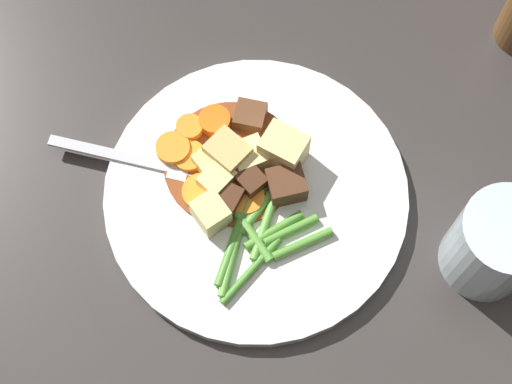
% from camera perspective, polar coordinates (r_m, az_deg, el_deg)
% --- Properties ---
extents(ground_plane, '(3.00, 3.00, 0.00)m').
position_cam_1_polar(ground_plane, '(0.71, 0.00, -0.41)').
color(ground_plane, '#383330').
extents(dinner_plate, '(0.28, 0.28, 0.01)m').
position_cam_1_polar(dinner_plate, '(0.71, 0.00, -0.21)').
color(dinner_plate, white).
rests_on(dinner_plate, ground_plane).
extents(stew_sauce, '(0.12, 0.12, 0.00)m').
position_cam_1_polar(stew_sauce, '(0.71, -1.90, 2.12)').
color(stew_sauce, brown).
rests_on(stew_sauce, dinner_plate).
extents(carrot_slice_0, '(0.04, 0.04, 0.01)m').
position_cam_1_polar(carrot_slice_0, '(0.69, -0.64, -0.50)').
color(carrot_slice_0, orange).
rests_on(carrot_slice_0, dinner_plate).
extents(carrot_slice_1, '(0.05, 0.05, 0.01)m').
position_cam_1_polar(carrot_slice_1, '(0.70, -3.98, -0.05)').
color(carrot_slice_1, orange).
rests_on(carrot_slice_1, dinner_plate).
extents(carrot_slice_2, '(0.03, 0.03, 0.01)m').
position_cam_1_polar(carrot_slice_2, '(0.72, -4.85, 4.66)').
color(carrot_slice_2, orange).
rests_on(carrot_slice_2, dinner_plate).
extents(carrot_slice_3, '(0.04, 0.04, 0.01)m').
position_cam_1_polar(carrot_slice_3, '(0.71, -4.91, 2.62)').
color(carrot_slice_3, orange).
rests_on(carrot_slice_3, dinner_plate).
extents(carrot_slice_4, '(0.04, 0.04, 0.01)m').
position_cam_1_polar(carrot_slice_4, '(0.72, -3.02, 5.16)').
color(carrot_slice_4, orange).
rests_on(carrot_slice_4, dinner_plate).
extents(carrot_slice_5, '(0.03, 0.03, 0.01)m').
position_cam_1_polar(carrot_slice_5, '(0.72, -6.07, 3.14)').
color(carrot_slice_5, orange).
rests_on(carrot_slice_5, dinner_plate).
extents(carrot_slice_6, '(0.03, 0.03, 0.01)m').
position_cam_1_polar(carrot_slice_6, '(0.70, -2.04, 1.52)').
color(carrot_slice_6, orange).
rests_on(carrot_slice_6, dinner_plate).
extents(potato_chunk_0, '(0.04, 0.04, 0.03)m').
position_cam_1_polar(potato_chunk_0, '(0.70, -1.90, 2.92)').
color(potato_chunk_0, '#DBBC6B').
rests_on(potato_chunk_0, dinner_plate).
extents(potato_chunk_1, '(0.03, 0.03, 0.02)m').
position_cam_1_polar(potato_chunk_1, '(0.70, -2.86, 0.86)').
color(potato_chunk_1, '#EAD68C').
rests_on(potato_chunk_1, dinner_plate).
extents(potato_chunk_2, '(0.03, 0.03, 0.03)m').
position_cam_1_polar(potato_chunk_2, '(0.68, -3.31, -1.56)').
color(potato_chunk_2, '#EAD68C').
rests_on(potato_chunk_2, dinner_plate).
extents(potato_chunk_3, '(0.04, 0.04, 0.02)m').
position_cam_1_polar(potato_chunk_3, '(0.70, -0.53, 2.61)').
color(potato_chunk_3, '#EAD68C').
rests_on(potato_chunk_3, dinner_plate).
extents(potato_chunk_4, '(0.05, 0.04, 0.04)m').
position_cam_1_polar(potato_chunk_4, '(0.70, 2.02, 3.14)').
color(potato_chunk_4, '#EAD68C').
rests_on(potato_chunk_4, dinner_plate).
extents(potato_chunk_5, '(0.03, 0.03, 0.02)m').
position_cam_1_polar(potato_chunk_5, '(0.70, -3.22, 2.21)').
color(potato_chunk_5, '#E5CC7A').
rests_on(potato_chunk_5, dinner_plate).
extents(meat_chunk_0, '(0.04, 0.04, 0.02)m').
position_cam_1_polar(meat_chunk_0, '(0.72, -0.43, 5.52)').
color(meat_chunk_0, brown).
rests_on(meat_chunk_0, dinner_plate).
extents(meat_chunk_1, '(0.03, 0.02, 0.02)m').
position_cam_1_polar(meat_chunk_1, '(0.70, -0.35, 0.98)').
color(meat_chunk_1, '#4C2B19').
rests_on(meat_chunk_1, dinner_plate).
extents(meat_chunk_2, '(0.03, 0.03, 0.02)m').
position_cam_1_polar(meat_chunk_2, '(0.69, -2.18, -0.44)').
color(meat_chunk_2, '#4C2B19').
rests_on(meat_chunk_2, dinner_plate).
extents(meat_chunk_3, '(0.04, 0.04, 0.02)m').
position_cam_1_polar(meat_chunk_3, '(0.69, 2.21, 0.53)').
color(meat_chunk_3, '#56331E').
rests_on(meat_chunk_3, dinner_plate).
extents(green_bean_0, '(0.03, 0.07, 0.01)m').
position_cam_1_polar(green_bean_0, '(0.69, 0.54, -0.76)').
color(green_bean_0, '#66AD42').
rests_on(green_bean_0, dinner_plate).
extents(green_bean_1, '(0.02, 0.05, 0.01)m').
position_cam_1_polar(green_bean_1, '(0.68, 2.29, -3.01)').
color(green_bean_1, '#599E38').
rests_on(green_bean_1, dinner_plate).
extents(green_bean_2, '(0.03, 0.07, 0.01)m').
position_cam_1_polar(green_bean_2, '(0.70, 0.30, -0.27)').
color(green_bean_2, '#4C8E33').
rests_on(green_bean_2, dinner_plate).
extents(green_bean_3, '(0.02, 0.06, 0.01)m').
position_cam_1_polar(green_bean_3, '(0.68, 3.54, -3.71)').
color(green_bean_3, '#599E38').
rests_on(green_bean_3, dinner_plate).
extents(green_bean_4, '(0.01, 0.06, 0.01)m').
position_cam_1_polar(green_bean_4, '(0.68, 1.31, -2.84)').
color(green_bean_4, '#599E38').
rests_on(green_bean_4, dinner_plate).
extents(green_bean_5, '(0.02, 0.08, 0.01)m').
position_cam_1_polar(green_bean_5, '(0.67, -0.37, -5.78)').
color(green_bean_5, '#4C8E33').
rests_on(green_bean_5, dinner_plate).
extents(green_bean_6, '(0.05, 0.06, 0.01)m').
position_cam_1_polar(green_bean_6, '(0.68, -1.85, -5.09)').
color(green_bean_6, '#66AD42').
rests_on(green_bean_6, dinner_plate).
extents(green_bean_7, '(0.05, 0.07, 0.01)m').
position_cam_1_polar(green_bean_7, '(0.69, 0.84, -1.93)').
color(green_bean_7, '#66AD42').
rests_on(green_bean_7, dinner_plate).
extents(green_bean_8, '(0.08, 0.02, 0.01)m').
position_cam_1_polar(green_bean_8, '(0.69, -0.88, -2.28)').
color(green_bean_8, '#66AD42').
rests_on(green_bean_8, dinner_plate).
extents(green_bean_9, '(0.05, 0.07, 0.01)m').
position_cam_1_polar(green_bean_9, '(0.68, -1.68, -3.73)').
color(green_bean_9, '#4C8E33').
rests_on(green_bean_9, dinner_plate).
extents(fork, '(0.15, 0.12, 0.00)m').
position_cam_1_polar(fork, '(0.72, -7.98, 2.17)').
color(fork, silver).
rests_on(fork, dinner_plate).
extents(water_glass, '(0.08, 0.08, 0.09)m').
position_cam_1_polar(water_glass, '(0.68, 17.08, -3.70)').
color(water_glass, silver).
rests_on(water_glass, ground_plane).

